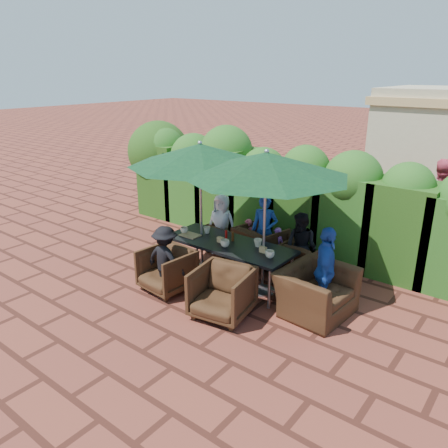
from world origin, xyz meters
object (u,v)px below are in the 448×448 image
Objects in this scene: umbrella_left at (200,155)px; dining_table at (229,247)px; umbrella_right at (266,165)px; chair_end_right at (316,284)px; chair_far_right at (304,258)px; chair_near_left at (167,268)px; chair_near_right at (222,290)px; chair_far_left at (226,238)px; chair_far_mid at (261,243)px.

dining_table is at bearing -4.35° from umbrella_left.
umbrella_left is 1.36m from umbrella_right.
umbrella_left reaches higher than chair_end_right.
chair_far_right is 0.66× the size of chair_end_right.
chair_near_left is (-1.34, -0.95, -1.81)m from umbrella_right.
chair_near_right is (-0.06, -1.04, -1.78)m from umbrella_right.
umbrella_left is 2.64m from chair_far_right.
chair_far_left is 0.62× the size of chair_end_right.
umbrella_left is at bearing 175.65° from dining_table.
chair_end_right reaches higher than chair_near_right.
dining_table is at bearing 93.84° from chair_end_right.
umbrella_right is 3.90× the size of chair_far_left.
umbrella_right is 3.30× the size of chair_near_left.
umbrella_left is 3.00× the size of chair_far_mid.
umbrella_right is at bearing 136.84° from chair_far_mid.
chair_end_right is at bearing 172.24° from chair_far_left.
chair_near_right reaches higher than dining_table.
chair_end_right is (2.39, -0.07, -1.72)m from umbrella_left.
chair_end_right is (2.55, -1.00, 0.14)m from chair_far_left.
chair_end_right is at bearing -0.57° from dining_table.
chair_far_left is at bearing 99.88° from umbrella_left.
chair_near_left is (0.18, -1.88, 0.06)m from chair_far_left.
dining_table is 1.42m from chair_far_right.
umbrella_right reaches higher than dining_table.
umbrella_right is at bearing 75.98° from chair_far_right.
umbrella_left is 3.69× the size of chair_far_left.
chair_near_left reaches higher than dining_table.
umbrella_right is at bearing 5.15° from dining_table.
chair_near_right is (-0.33, -1.99, 0.06)m from chair_far_right.
dining_table is 0.92× the size of umbrella_left.
dining_table is 2.77× the size of chair_far_mid.
umbrella_right is 2.07m from chair_near_right.
chair_end_right reaches higher than dining_table.
dining_table is 1.04m from chair_far_mid.
dining_table is at bearing 48.63° from chair_far_right.
chair_near_left is at bearing -144.59° from umbrella_right.
dining_table is 3.19× the size of chair_far_right.
chair_far_mid is at bearing -165.11° from chair_far_left.
dining_table is 1.72m from chair_end_right.
chair_far_left is at bearing 2.56° from chair_far_right.
chair_near_right is at bearing 82.39° from chair_far_right.
umbrella_left is 3.12× the size of chair_near_left.
dining_table is at bearing 112.44° from chair_near_right.
umbrella_left is at bearing 131.74° from chair_near_right.
umbrella_left is 0.95× the size of umbrella_right.
chair_near_right is 0.77× the size of chair_end_right.
chair_near_left is 1.28m from chair_near_right.
umbrella_right reaches higher than chair_far_mid.
chair_end_right is at bearing 160.41° from chair_far_mid.
chair_near_left is at bearing 51.58° from chair_far_right.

